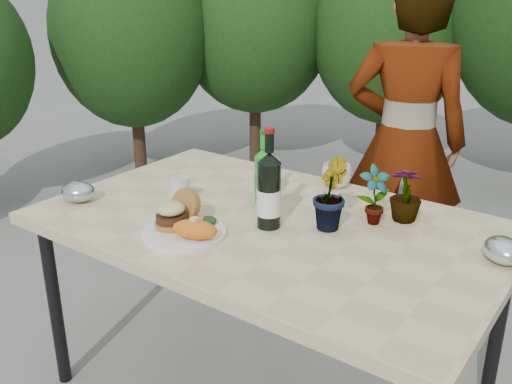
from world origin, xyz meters
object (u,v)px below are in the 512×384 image
Objects in this scene: patio_table at (269,235)px; dinner_plate at (184,233)px; wine_bottle at (269,192)px; person at (405,142)px.

patio_table is 0.32m from dinner_plate.
patio_table is 0.19m from wine_bottle.
person reaches higher than wine_bottle.
dinner_plate is at bearing 61.75° from person.
dinner_plate is 0.18× the size of person.
person reaches higher than dinner_plate.
wine_bottle is (0.03, -0.05, 0.18)m from patio_table.
patio_table is 4.63× the size of wine_bottle.
patio_table is at bearing 120.29° from wine_bottle.
dinner_plate is at bearing -120.81° from patio_table.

